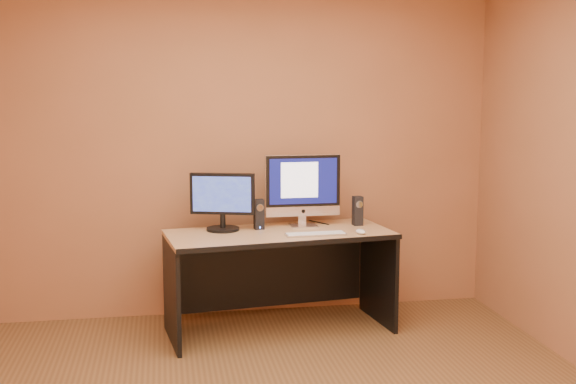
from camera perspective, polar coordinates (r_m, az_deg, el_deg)
walls at (r=3.67m, az=-0.53°, el=0.72°), size 4.00×4.00×2.60m
desk at (r=5.31m, az=-0.67°, el=-7.12°), size 1.68×0.90×0.74m
imac at (r=5.39m, az=1.24°, el=0.16°), size 0.57×0.22×0.55m
second_monitor at (r=5.27m, az=-5.20°, el=-0.79°), size 0.53×0.37×0.42m
speaker_left at (r=5.32m, az=-2.31°, el=-1.77°), size 0.08×0.08×0.22m
speaker_right at (r=5.48m, az=5.52°, el=-1.49°), size 0.07×0.08×0.22m
keyboard at (r=5.11m, az=2.20°, el=-3.33°), size 0.44×0.14×0.02m
mouse at (r=5.18m, az=5.76°, el=-3.12°), size 0.08×0.11×0.04m
cable_a at (r=5.57m, az=2.46°, el=-2.42°), size 0.12×0.19×0.01m
cable_b at (r=5.56m, az=1.14°, el=-2.43°), size 0.07×0.17×0.01m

